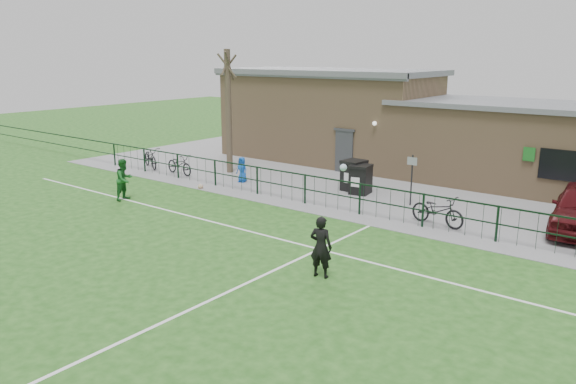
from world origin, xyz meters
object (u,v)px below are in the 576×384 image
Objects in this scene: sign_post at (411,180)px; wheelie_bin_right at (354,176)px; bare_tree at (228,112)px; wheelie_bin_left at (361,180)px; spectator_child at (242,170)px; outfield_player at (124,179)px; bicycle_a at (151,157)px; bicycle_c at (179,164)px; bicycle_e at (438,210)px; ball_ground at (200,186)px.

wheelie_bin_right is at bearing 166.27° from sign_post.
bare_tree reaches higher than wheelie_bin_left.
wheelie_bin_left is at bearing 170.56° from sign_post.
spectator_child is (1.98, -1.25, -2.40)m from bare_tree.
outfield_player is (0.35, -6.48, -2.16)m from bare_tree.
spectator_child reaches higher than wheelie_bin_left.
bicycle_a is (-10.85, -2.29, -0.08)m from wheelie_bin_right.
wheelie_bin_right is 8.80m from bicycle_c.
wheelie_bin_right is 0.65× the size of bicycle_c.
spectator_child is at bearing 93.97° from bicycle_e.
bare_tree reaches higher than outfield_player.
wheelie_bin_left is 0.58× the size of sign_post.
bicycle_c is (-8.45, -2.44, -0.12)m from wheelie_bin_right.
bicycle_e is (4.95, -2.56, -0.09)m from wheelie_bin_right.
bare_tree is 10.12m from sign_post.
ball_ground is (-0.56, -2.09, -0.49)m from spectator_child.
outfield_player is (-6.51, -7.04, 0.21)m from wheelie_bin_right.
wheelie_bin_right is 11.09m from bicycle_a.
sign_post is 1.19× the size of outfield_player.
ball_ground is (5.40, -1.60, -0.45)m from bicycle_a.
outfield_player is at bearing -114.13° from bicycle_a.
spectator_child is at bearing -174.64° from wheelie_bin_left.
ball_ground is (-5.98, -3.57, -0.48)m from wheelie_bin_left.
spectator_child is at bearing -73.20° from bicycle_c.
wheelie_bin_left reaches higher than bicycle_c.
bare_tree reaches higher than bicycle_e.
sign_post is (2.51, -0.42, 0.42)m from wheelie_bin_left.
spectator_child is at bearing -32.27° from bare_tree.
wheelie_bin_left is 9.23m from bicycle_c.
wheelie_bin_left is 0.93× the size of wheelie_bin_right.
outfield_player reaches higher than ball_ground.
bare_tree is at bearing 113.05° from ball_ground.
sign_post is at bearing -9.62° from wheelie_bin_right.
spectator_child reaches higher than bicycle_c.
bicycle_c is at bearing 97.86° from bicycle_e.
sign_post is 13.99m from bicycle_a.
spectator_child reaches higher than ball_ground.
outfield_player is (4.33, -4.74, 0.28)m from bicycle_a.
bicycle_a is 1.09× the size of bicycle_c.
wheelie_bin_right is 0.62× the size of sign_post.
ball_ground is (-10.39, -1.34, -0.43)m from bicycle_e.
wheelie_bin_left is 5.62m from spectator_child.
wheelie_bin_right is (6.87, 0.56, -2.36)m from bare_tree.
bicycle_e is (13.40, -0.12, 0.03)m from bicycle_c.
bicycle_e is at bearing -36.77° from wheelie_bin_left.
spectator_child is (-9.84, 0.76, 0.06)m from bicycle_e.
bicycle_c is (2.40, -0.15, -0.04)m from bicycle_a.
bicycle_c reaches higher than ball_ground.
spectator_child is at bearing 75.07° from ball_ground.
outfield_player is at bearing -146.67° from sign_post.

